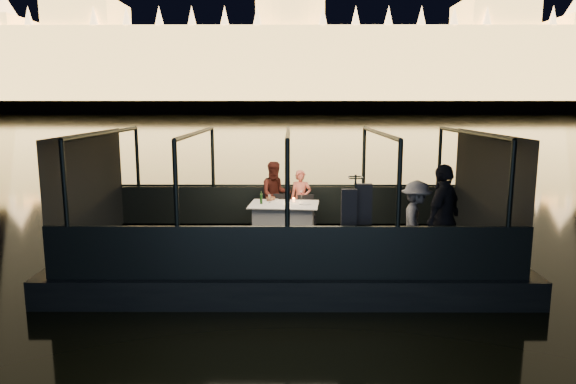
{
  "coord_description": "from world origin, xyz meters",
  "views": [
    {
      "loc": [
        0.04,
        -10.14,
        3.39
      ],
      "look_at": [
        0.0,
        0.4,
        1.55
      ],
      "focal_mm": 32.0,
      "sensor_mm": 36.0,
      "label": 1
    }
  ],
  "objects_px": {
    "chair_port_right": "(306,212)",
    "passenger_stripe": "(416,217)",
    "wine_bottle": "(261,197)",
    "passenger_dark": "(443,223)",
    "person_man_maroon": "(276,196)",
    "dining_table_central": "(284,221)",
    "chair_port_left": "(279,210)",
    "person_woman_coral": "(301,196)",
    "coat_stand": "(355,220)"
  },
  "relations": [
    {
      "from": "person_woman_coral",
      "to": "wine_bottle",
      "type": "xyz_separation_m",
      "value": [
        -0.86,
        -1.0,
        0.17
      ]
    },
    {
      "from": "passenger_stripe",
      "to": "passenger_dark",
      "type": "bearing_deg",
      "value": -135.54
    },
    {
      "from": "chair_port_right",
      "to": "passenger_dark",
      "type": "distance_m",
      "value": 3.62
    },
    {
      "from": "chair_port_right",
      "to": "wine_bottle",
      "type": "relative_size",
      "value": 3.02
    },
    {
      "from": "person_man_maroon",
      "to": "chair_port_right",
      "type": "bearing_deg",
      "value": -41.91
    },
    {
      "from": "chair_port_left",
      "to": "passenger_dark",
      "type": "bearing_deg",
      "value": -39.43
    },
    {
      "from": "passenger_dark",
      "to": "dining_table_central",
      "type": "bearing_deg",
      "value": -88.11
    },
    {
      "from": "chair_port_right",
      "to": "passenger_stripe",
      "type": "height_order",
      "value": "passenger_stripe"
    },
    {
      "from": "dining_table_central",
      "to": "person_woman_coral",
      "type": "relative_size",
      "value": 1.07
    },
    {
      "from": "dining_table_central",
      "to": "passenger_stripe",
      "type": "distance_m",
      "value": 2.94
    },
    {
      "from": "chair_port_left",
      "to": "passenger_stripe",
      "type": "height_order",
      "value": "passenger_stripe"
    },
    {
      "from": "chair_port_left",
      "to": "chair_port_right",
      "type": "xyz_separation_m",
      "value": [
        0.62,
        -0.16,
        0.0
      ]
    },
    {
      "from": "chair_port_right",
      "to": "wine_bottle",
      "type": "xyz_separation_m",
      "value": [
        -0.97,
        -0.66,
        0.47
      ]
    },
    {
      "from": "chair_port_right",
      "to": "passenger_stripe",
      "type": "bearing_deg",
      "value": -62.29
    },
    {
      "from": "chair_port_left",
      "to": "person_man_maroon",
      "type": "distance_m",
      "value": 0.38
    },
    {
      "from": "person_woman_coral",
      "to": "chair_port_right",
      "type": "bearing_deg",
      "value": -69.73
    },
    {
      "from": "chair_port_right",
      "to": "person_woman_coral",
      "type": "xyz_separation_m",
      "value": [
        -0.11,
        0.35,
        0.3
      ]
    },
    {
      "from": "chair_port_left",
      "to": "wine_bottle",
      "type": "bearing_deg",
      "value": -106.6
    },
    {
      "from": "chair_port_left",
      "to": "passenger_dark",
      "type": "distance_m",
      "value": 4.15
    },
    {
      "from": "dining_table_central",
      "to": "person_woman_coral",
      "type": "xyz_separation_m",
      "value": [
        0.38,
        1.02,
        0.36
      ]
    },
    {
      "from": "dining_table_central",
      "to": "passenger_dark",
      "type": "bearing_deg",
      "value": -37.88
    },
    {
      "from": "dining_table_central",
      "to": "passenger_stripe",
      "type": "bearing_deg",
      "value": -33.64
    },
    {
      "from": "dining_table_central",
      "to": "chair_port_left",
      "type": "distance_m",
      "value": 0.85
    },
    {
      "from": "wine_bottle",
      "to": "coat_stand",
      "type": "bearing_deg",
      "value": -50.85
    },
    {
      "from": "person_man_maroon",
      "to": "passenger_dark",
      "type": "height_order",
      "value": "passenger_dark"
    },
    {
      "from": "passenger_stripe",
      "to": "chair_port_left",
      "type": "bearing_deg",
      "value": 58.81
    },
    {
      "from": "dining_table_central",
      "to": "chair_port_right",
      "type": "bearing_deg",
      "value": 54.01
    },
    {
      "from": "chair_port_right",
      "to": "wine_bottle",
      "type": "bearing_deg",
      "value": -158.48
    },
    {
      "from": "wine_bottle",
      "to": "person_woman_coral",
      "type": "bearing_deg",
      "value": 49.36
    },
    {
      "from": "chair_port_right",
      "to": "person_man_maroon",
      "type": "distance_m",
      "value": 0.85
    },
    {
      "from": "passenger_stripe",
      "to": "dining_table_central",
      "type": "bearing_deg",
      "value": 68.9
    },
    {
      "from": "person_man_maroon",
      "to": "dining_table_central",
      "type": "bearing_deg",
      "value": -91.61
    },
    {
      "from": "coat_stand",
      "to": "person_woman_coral",
      "type": "xyz_separation_m",
      "value": [
        -0.86,
        3.12,
        -0.15
      ]
    },
    {
      "from": "chair_port_right",
      "to": "passenger_dark",
      "type": "xyz_separation_m",
      "value": [
        2.26,
        -2.8,
        0.4
      ]
    },
    {
      "from": "passenger_stripe",
      "to": "chair_port_right",
      "type": "bearing_deg",
      "value": 52.82
    },
    {
      "from": "wine_bottle",
      "to": "passenger_dark",
      "type": "bearing_deg",
      "value": -33.62
    },
    {
      "from": "person_woman_coral",
      "to": "passenger_stripe",
      "type": "distance_m",
      "value": 3.32
    },
    {
      "from": "chair_port_right",
      "to": "chair_port_left",
      "type": "bearing_deg",
      "value": 152.65
    },
    {
      "from": "dining_table_central",
      "to": "passenger_dark",
      "type": "distance_m",
      "value": 3.51
    },
    {
      "from": "wine_bottle",
      "to": "person_man_maroon",
      "type": "bearing_deg",
      "value": 75.26
    },
    {
      "from": "person_woman_coral",
      "to": "passenger_stripe",
      "type": "bearing_deg",
      "value": -49.37
    },
    {
      "from": "person_man_maroon",
      "to": "passenger_dark",
      "type": "xyz_separation_m",
      "value": [
        2.95,
        -3.19,
        0.1
      ]
    },
    {
      "from": "dining_table_central",
      "to": "person_woman_coral",
      "type": "bearing_deg",
      "value": 69.66
    },
    {
      "from": "dining_table_central",
      "to": "coat_stand",
      "type": "relative_size",
      "value": 0.86
    },
    {
      "from": "passenger_dark",
      "to": "passenger_stripe",
      "type": "bearing_deg",
      "value": -108.32
    },
    {
      "from": "dining_table_central",
      "to": "person_man_maroon",
      "type": "bearing_deg",
      "value": 101.28
    },
    {
      "from": "chair_port_right",
      "to": "person_man_maroon",
      "type": "bearing_deg",
      "value": 138.42
    },
    {
      "from": "chair_port_left",
      "to": "wine_bottle",
      "type": "xyz_separation_m",
      "value": [
        -0.35,
        -0.82,
        0.47
      ]
    },
    {
      "from": "person_man_maroon",
      "to": "passenger_stripe",
      "type": "xyz_separation_m",
      "value": [
        2.63,
        -2.66,
        0.1
      ]
    },
    {
      "from": "passenger_stripe",
      "to": "passenger_dark",
      "type": "relative_size",
      "value": 0.8
    }
  ]
}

